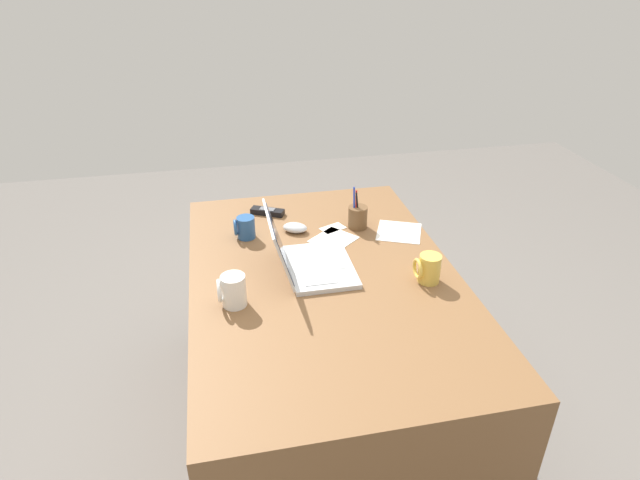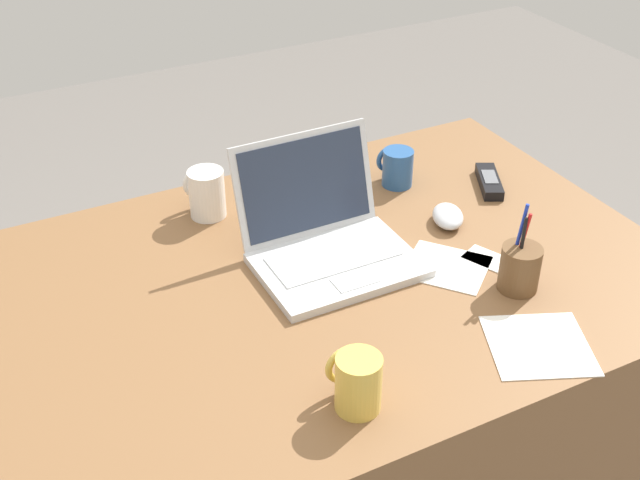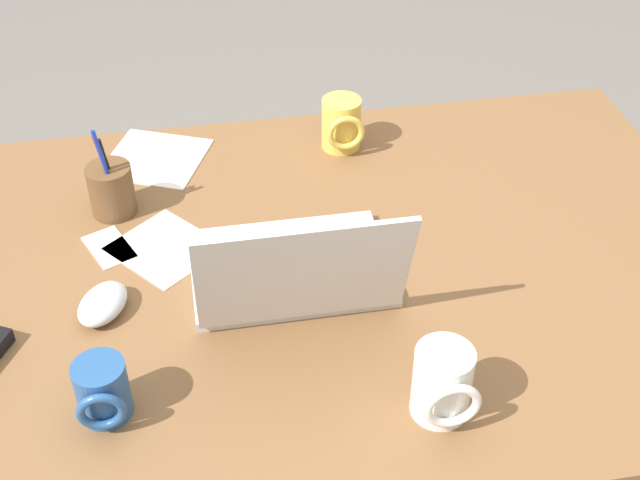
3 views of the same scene
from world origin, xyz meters
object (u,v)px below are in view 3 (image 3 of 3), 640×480
laptop (294,269)px  computer_mouse (103,304)px  pen_holder (111,189)px  coffee_mug_white (102,392)px  coffee_mug_spare (443,384)px  coffee_mug_tall (342,124)px

laptop → computer_mouse: bearing=-0.8°
laptop → pen_holder: laptop is taller
coffee_mug_white → pen_holder: (-0.01, -0.46, 0.00)m
laptop → computer_mouse: 0.30m
laptop → pen_holder: 0.38m
coffee_mug_spare → coffee_mug_tall: bearing=-89.7°
computer_mouse → coffee_mug_spare: coffee_mug_spare is taller
coffee_mug_tall → pen_holder: bearing=17.2°
coffee_mug_white → coffee_mug_tall: size_ratio=0.87×
computer_mouse → coffee_mug_tall: bearing=-112.6°
coffee_mug_spare → pen_holder: pen_holder is taller
coffee_mug_white → pen_holder: size_ratio=0.50×
coffee_mug_tall → computer_mouse: bearing=41.1°
computer_mouse → coffee_mug_tall: size_ratio=0.98×
computer_mouse → pen_holder: (-0.01, -0.26, 0.03)m
coffee_mug_tall → pen_holder: (0.43, 0.13, -0.00)m
coffee_mug_white → coffee_mug_spare: 0.45m
coffee_mug_tall → coffee_mug_spare: bearing=90.3°
coffee_mug_tall → pen_holder: pen_holder is taller
computer_mouse → coffee_mug_tall: (-0.45, -0.39, 0.03)m
laptop → coffee_mug_tall: (-0.15, -0.39, 0.01)m
coffee_mug_tall → coffee_mug_spare: size_ratio=0.93×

